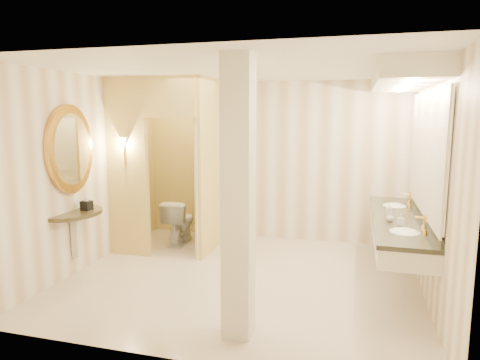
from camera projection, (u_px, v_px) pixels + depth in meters
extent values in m
plane|color=beige|center=(242.00, 278.00, 5.67)|extent=(4.50, 4.50, 0.00)
plane|color=white|center=(242.00, 69.00, 5.26)|extent=(4.50, 4.50, 0.00)
cube|color=white|center=(272.00, 161.00, 7.37)|extent=(4.50, 0.02, 2.70)
cube|color=white|center=(179.00, 211.00, 3.56)|extent=(4.50, 0.02, 2.70)
cube|color=white|center=(89.00, 171.00, 6.06)|extent=(0.02, 4.00, 2.70)
cube|color=white|center=(432.00, 185.00, 4.88)|extent=(0.02, 4.00, 2.70)
cube|color=#F0DA7D|center=(214.00, 165.00, 6.87)|extent=(0.10, 1.50, 2.70)
cube|color=#F0DA7D|center=(128.00, 168.00, 6.45)|extent=(0.65, 0.10, 2.70)
cube|color=#F0DA7D|center=(170.00, 97.00, 6.10)|extent=(0.80, 0.10, 0.60)
cube|color=silver|center=(203.00, 186.00, 6.59)|extent=(0.17, 0.80, 2.10)
cylinder|color=gold|center=(125.00, 155.00, 6.35)|extent=(0.03, 0.03, 0.30)
cone|color=silver|center=(124.00, 142.00, 6.32)|extent=(0.14, 0.14, 0.14)
cube|color=silver|center=(398.00, 228.00, 5.40)|extent=(0.60, 2.60, 0.24)
cube|color=black|center=(399.00, 219.00, 5.38)|extent=(0.64, 2.64, 0.05)
cube|color=black|center=(423.00, 215.00, 5.30)|extent=(0.03, 2.60, 0.10)
ellipsoid|color=white|center=(404.00, 235.00, 4.71)|extent=(0.40, 0.44, 0.15)
cylinder|color=gold|center=(425.00, 225.00, 4.64)|extent=(0.03, 0.03, 0.22)
ellipsoid|color=white|center=(394.00, 209.00, 6.05)|extent=(0.40, 0.44, 0.15)
cylinder|color=gold|center=(410.00, 200.00, 5.98)|extent=(0.03, 0.03, 0.22)
cube|color=white|center=(427.00, 152.00, 5.18)|extent=(0.03, 2.60, 1.40)
cube|color=silver|center=(407.00, 77.00, 5.11)|extent=(0.75, 2.80, 0.22)
cylinder|color=black|center=(72.00, 213.00, 5.71)|extent=(0.90, 0.90, 0.05)
cube|color=silver|center=(76.00, 235.00, 5.74)|extent=(0.10, 0.10, 0.60)
cylinder|color=gold|center=(70.00, 149.00, 5.57)|extent=(0.07, 0.90, 0.90)
cylinder|color=white|center=(72.00, 149.00, 5.56)|extent=(0.02, 0.72, 0.72)
cube|color=silver|center=(238.00, 200.00, 4.02)|extent=(0.27, 0.27, 2.70)
cube|color=black|center=(87.00, 205.00, 5.75)|extent=(0.14, 0.14, 0.13)
imported|color=white|center=(179.00, 221.00, 7.18)|extent=(0.45, 0.75, 0.75)
imported|color=beige|center=(401.00, 220.00, 4.96)|extent=(0.06, 0.06, 0.14)
imported|color=silver|center=(390.00, 217.00, 5.13)|extent=(0.10, 0.10, 0.11)
imported|color=#C6B28C|center=(389.00, 211.00, 5.26)|extent=(0.09, 0.09, 0.20)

